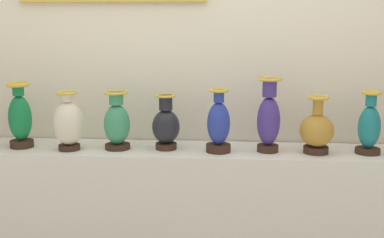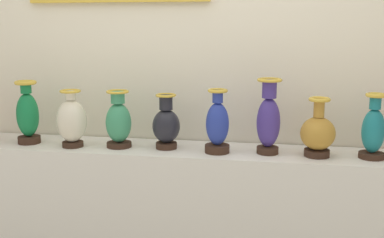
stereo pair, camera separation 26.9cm
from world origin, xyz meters
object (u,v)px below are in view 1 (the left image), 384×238
(vase_onyx, at_px, (166,125))
(vase_indigo, at_px, (269,118))
(vase_emerald, at_px, (20,118))
(vase_jade, at_px, (117,123))
(vase_ivory, at_px, (68,123))
(vase_teal, at_px, (369,127))
(vase_ochre, at_px, (317,130))
(vase_cobalt, at_px, (219,125))

(vase_onyx, distance_m, vase_indigo, 0.58)
(vase_emerald, height_order, vase_jade, vase_emerald)
(vase_ivory, height_order, vase_teal, vase_teal)
(vase_jade, bearing_deg, vase_teal, 0.16)
(vase_indigo, xyz_separation_m, vase_ochre, (0.27, -0.01, -0.06))
(vase_onyx, bearing_deg, vase_teal, -0.63)
(vase_cobalt, bearing_deg, vase_ivory, -178.78)
(vase_ivory, height_order, vase_ochre, vase_ivory)
(vase_onyx, relative_size, vase_teal, 0.91)
(vase_ivory, xyz_separation_m, vase_jade, (0.27, 0.04, -0.01))
(vase_jade, height_order, vase_indigo, vase_indigo)
(vase_cobalt, relative_size, vase_indigo, 0.85)
(vase_emerald, height_order, vase_onyx, vase_emerald)
(vase_ivory, bearing_deg, vase_ochre, 1.32)
(vase_onyx, distance_m, vase_teal, 1.14)
(vase_ochre, bearing_deg, vase_emerald, 179.84)
(vase_onyx, bearing_deg, vase_ivory, -174.01)
(vase_cobalt, height_order, vase_teal, vase_cobalt)
(vase_indigo, height_order, vase_ochre, vase_indigo)
(vase_teal, bearing_deg, vase_cobalt, -178.12)
(vase_emerald, distance_m, vase_jade, 0.57)
(vase_indigo, relative_size, vase_teal, 1.19)
(vase_jade, bearing_deg, vase_ivory, -171.26)
(vase_onyx, height_order, vase_ochre, vase_ochre)
(vase_onyx, height_order, vase_cobalt, vase_cobalt)
(vase_jade, distance_m, vase_indigo, 0.87)
(vase_emerald, height_order, vase_teal, vase_emerald)
(vase_ivory, distance_m, vase_teal, 1.69)
(vase_ivory, xyz_separation_m, vase_onyx, (0.55, 0.06, -0.02))
(vase_emerald, relative_size, vase_indigo, 0.91)
(vase_onyx, xyz_separation_m, vase_teal, (1.14, -0.01, 0.01))
(vase_cobalt, xyz_separation_m, vase_teal, (0.83, 0.03, -0.00))
(vase_jade, distance_m, vase_ochre, 1.13)
(vase_emerald, xyz_separation_m, vase_cobalt, (1.15, -0.02, -0.02))
(vase_ivory, bearing_deg, vase_jade, 8.74)
(vase_cobalt, height_order, vase_indigo, vase_indigo)
(vase_jade, xyz_separation_m, vase_indigo, (0.86, 0.00, 0.04))
(vase_emerald, bearing_deg, vase_teal, 0.25)
(vase_ivory, distance_m, vase_indigo, 1.14)
(vase_indigo, bearing_deg, vase_ivory, -177.66)
(vase_emerald, distance_m, vase_teal, 1.99)
(vase_jade, relative_size, vase_indigo, 0.80)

